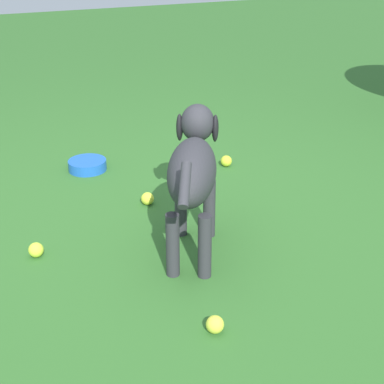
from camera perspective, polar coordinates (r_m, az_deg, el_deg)
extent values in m
plane|color=#2D6026|center=(2.74, -4.50, -4.35)|extent=(14.00, 14.00, 0.00)
ellipsoid|color=#2D2D33|center=(2.42, 0.00, 2.04)|extent=(0.42, 0.56, 0.23)
cylinder|color=#2D2D33|center=(2.69, -1.10, -1.48)|extent=(0.06, 0.06, 0.28)
cylinder|color=#2D2D33|center=(2.68, 1.68, -1.58)|extent=(0.06, 0.06, 0.28)
cylinder|color=#2D2D33|center=(2.39, -1.89, -5.18)|extent=(0.06, 0.06, 0.28)
cylinder|color=#2D2D33|center=(2.38, 1.25, -5.31)|extent=(0.06, 0.06, 0.28)
ellipsoid|color=#2D2D33|center=(2.67, 0.54, 6.75)|extent=(0.21, 0.22, 0.17)
ellipsoid|color=black|center=(2.75, 0.65, 6.84)|extent=(0.12, 0.14, 0.07)
sphere|color=black|center=(2.80, 0.73, 7.21)|extent=(0.03, 0.03, 0.03)
ellipsoid|color=black|center=(2.68, -1.22, 6.30)|extent=(0.05, 0.07, 0.13)
ellipsoid|color=black|center=(2.67, 2.27, 6.21)|extent=(0.05, 0.07, 0.13)
cylinder|color=#2D2D33|center=(2.09, -0.70, 0.69)|extent=(0.11, 0.17, 0.14)
sphere|color=#CEDA37|center=(3.02, -4.35, -0.65)|extent=(0.07, 0.07, 0.07)
sphere|color=#CAE038|center=(2.65, -14.92, -5.45)|extent=(0.07, 0.07, 0.07)
sphere|color=#C9D43C|center=(2.15, 2.25, -12.74)|extent=(0.07, 0.07, 0.07)
sphere|color=#C0D32F|center=(3.47, 3.35, 3.03)|extent=(0.07, 0.07, 0.07)
cylinder|color=blue|center=(3.47, -10.13, 2.59)|extent=(0.22, 0.22, 0.06)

